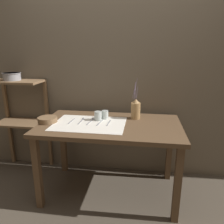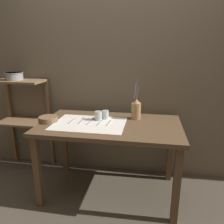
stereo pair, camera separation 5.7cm
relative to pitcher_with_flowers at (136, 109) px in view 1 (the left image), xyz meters
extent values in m
plane|color=brown|center=(-0.24, -0.20, -0.87)|extent=(12.00, 12.00, 0.00)
cube|color=#6B5E4C|center=(-0.24, 0.31, 0.33)|extent=(7.00, 0.06, 2.40)
cube|color=brown|center=(-0.24, -0.20, -0.12)|extent=(1.38, 0.79, 0.04)
cube|color=brown|center=(-0.87, -0.54, -0.50)|extent=(0.06, 0.06, 0.73)
cube|color=brown|center=(0.39, -0.54, -0.50)|extent=(0.06, 0.06, 0.73)
cube|color=brown|center=(-0.87, 0.14, -0.50)|extent=(0.06, 0.06, 0.73)
cube|color=brown|center=(0.39, 0.14, -0.50)|extent=(0.06, 0.06, 0.73)
cube|color=brown|center=(-1.37, 0.09, 0.25)|extent=(0.58, 0.32, 0.02)
cube|color=brown|center=(-1.37, 0.09, -0.25)|extent=(0.58, 0.32, 0.02)
cube|color=brown|center=(-1.64, 0.24, -0.30)|extent=(0.04, 0.04, 1.13)
cube|color=brown|center=(-1.10, 0.24, -0.30)|extent=(0.04, 0.04, 1.13)
cube|color=white|center=(-0.44, -0.24, -0.10)|extent=(0.70, 0.50, 0.00)
cylinder|color=#A87F4C|center=(0.00, 0.00, -0.01)|extent=(0.10, 0.10, 0.17)
cone|color=#A87F4C|center=(0.00, 0.00, 0.09)|extent=(0.07, 0.07, 0.04)
cylinder|color=slate|center=(-0.01, -0.02, 0.20)|extent=(0.01, 0.05, 0.17)
cylinder|color=slate|center=(0.01, 0.00, 0.18)|extent=(0.02, 0.02, 0.13)
cylinder|color=slate|center=(-0.01, 0.01, 0.22)|extent=(0.05, 0.03, 0.21)
cylinder|color=slate|center=(-0.01, 0.01, 0.18)|extent=(0.01, 0.03, 0.12)
cylinder|color=brown|center=(-0.87, -0.25, -0.07)|extent=(0.19, 0.19, 0.05)
cylinder|color=#B7C1BC|center=(-0.38, -0.12, -0.05)|extent=(0.07, 0.07, 0.09)
cylinder|color=#B7C1BC|center=(-0.31, -0.06, -0.05)|extent=(0.07, 0.07, 0.09)
cube|color=#939399|center=(-0.63, -0.20, -0.09)|extent=(0.02, 0.17, 0.00)
cube|color=#939399|center=(-0.54, -0.19, -0.09)|extent=(0.02, 0.17, 0.00)
sphere|color=#939399|center=(-0.54, -0.11, -0.09)|extent=(0.02, 0.02, 0.02)
cube|color=#939399|center=(-0.44, -0.20, -0.09)|extent=(0.03, 0.17, 0.00)
sphere|color=#939399|center=(-0.43, -0.11, -0.09)|extent=(0.02, 0.02, 0.02)
cube|color=#939399|center=(-0.34, -0.20, -0.09)|extent=(0.04, 0.17, 0.00)
cube|color=#939399|center=(-0.25, -0.19, -0.09)|extent=(0.02, 0.17, 0.00)
cylinder|color=#939399|center=(-1.41, 0.09, 0.31)|extent=(0.19, 0.19, 0.09)
cylinder|color=#939399|center=(-1.41, 0.09, 0.34)|extent=(0.20, 0.20, 0.01)
camera|label=1|loc=(0.08, -2.20, 0.61)|focal=35.00mm
camera|label=2|loc=(0.13, -2.20, 0.61)|focal=35.00mm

